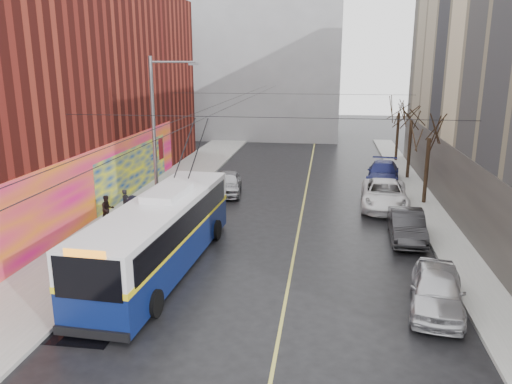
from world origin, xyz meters
TOP-DOWN VIEW (x-y plane):
  - ground at (0.00, 0.00)m, footprint 140.00×140.00m
  - sidewalk_left at (-8.00, 12.00)m, footprint 4.00×60.00m
  - sidewalk_right at (9.00, 12.00)m, footprint 2.00×60.00m
  - lane_line at (1.50, 14.00)m, footprint 0.12×50.00m
  - building_left at (-15.99, 13.99)m, footprint 12.11×36.00m
  - building_far at (-6.00, 44.99)m, footprint 20.50×12.10m
  - streetlight_pole at (-6.14, 10.00)m, footprint 2.65×0.60m
  - catenary_wires at (-2.54, 14.77)m, footprint 18.00×60.00m
  - tree_near at (9.00, 16.00)m, footprint 3.20×3.20m
  - tree_mid at (9.00, 23.00)m, footprint 3.20×3.20m
  - tree_far at (9.00, 30.00)m, footprint 3.20×3.20m
  - puddle at (-5.01, -1.01)m, footprint 2.32×2.75m
  - pigeons_flying at (-1.80, 10.76)m, footprint 3.76×4.54m
  - trolleybus at (-4.05, 3.99)m, footprint 3.38×12.48m
  - parked_car_a at (6.94, 1.84)m, footprint 2.58×4.82m
  - parked_car_b at (6.95, 9.19)m, footprint 1.76×4.62m
  - parked_car_c at (6.44, 14.93)m, footprint 3.10×6.09m
  - parked_car_d at (7.00, 21.38)m, footprint 2.95×5.70m
  - following_car at (-3.73, 16.79)m, footprint 2.32×4.64m
  - pedestrian_a at (-8.32, 10.42)m, footprint 0.54×0.67m
  - pedestrian_b at (-8.87, 9.19)m, footprint 0.96×0.95m
  - pedestrian_c at (-7.04, 8.36)m, footprint 1.30×1.36m

SIDE VIEW (x-z plane):
  - ground at x=0.00m, z-range 0.00..0.00m
  - lane_line at x=1.50m, z-range 0.00..0.01m
  - puddle at x=-5.01m, z-range 0.00..0.01m
  - sidewalk_left at x=-8.00m, z-range 0.00..0.15m
  - sidewalk_right at x=9.00m, z-range 0.00..0.15m
  - parked_car_b at x=6.95m, z-range 0.00..1.50m
  - following_car at x=-3.73m, z-range 0.00..1.52m
  - parked_car_a at x=6.94m, z-range 0.00..1.56m
  - parked_car_d at x=7.00m, z-range 0.00..1.58m
  - parked_car_c at x=6.44m, z-range 0.00..1.65m
  - pedestrian_b at x=-8.87m, z-range 0.15..1.71m
  - pedestrian_a at x=-8.32m, z-range 0.15..1.74m
  - pedestrian_c at x=-7.04m, z-range 0.15..2.01m
  - trolleybus at x=-4.05m, z-range -1.30..4.56m
  - streetlight_pole at x=-6.14m, z-range 0.35..9.35m
  - tree_near at x=9.00m, z-range 1.78..8.18m
  - tree_far at x=9.00m, z-range 1.86..8.43m
  - tree_mid at x=9.00m, z-range 1.91..8.59m
  - catenary_wires at x=-2.54m, z-range 6.13..6.36m
  - pigeons_flying at x=-1.80m, z-range 5.53..7.72m
  - building_left at x=-15.99m, z-range -0.01..13.99m
  - building_far at x=-6.00m, z-range 0.02..18.02m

